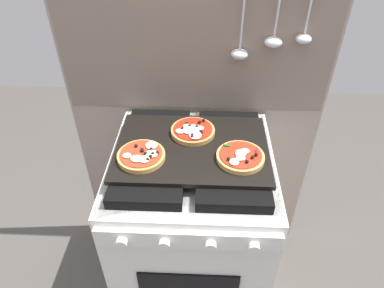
{
  "coord_description": "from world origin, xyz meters",
  "views": [
    {
      "loc": [
        0.04,
        -0.95,
        1.69
      ],
      "look_at": [
        0.0,
        0.0,
        0.93
      ],
      "focal_mm": 32.43,
      "sensor_mm": 36.0,
      "label": 1
    }
  ],
  "objects_px": {
    "pizza_right": "(240,157)",
    "pizza_left": "(142,155)",
    "baking_tray": "(192,148)",
    "pizza_center": "(192,131)",
    "stove": "(192,229)"
  },
  "relations": [
    {
      "from": "pizza_right",
      "to": "pizza_center",
      "type": "bearing_deg",
      "value": 140.77
    },
    {
      "from": "stove",
      "to": "pizza_center",
      "type": "distance_m",
      "value": 0.49
    },
    {
      "from": "baking_tray",
      "to": "pizza_left",
      "type": "xyz_separation_m",
      "value": [
        -0.17,
        -0.07,
        0.02
      ]
    },
    {
      "from": "pizza_left",
      "to": "stove",
      "type": "bearing_deg",
      "value": 23.01
    },
    {
      "from": "stove",
      "to": "pizza_center",
      "type": "xyz_separation_m",
      "value": [
        -0.0,
        0.08,
        0.48
      ]
    },
    {
      "from": "stove",
      "to": "baking_tray",
      "type": "height_order",
      "value": "baking_tray"
    },
    {
      "from": "stove",
      "to": "pizza_right",
      "type": "xyz_separation_m",
      "value": [
        0.17,
        -0.06,
        0.48
      ]
    },
    {
      "from": "stove",
      "to": "pizza_center",
      "type": "height_order",
      "value": "pizza_center"
    },
    {
      "from": "baking_tray",
      "to": "pizza_center",
      "type": "relative_size",
      "value": 3.32
    },
    {
      "from": "pizza_left",
      "to": "pizza_right",
      "type": "xyz_separation_m",
      "value": [
        0.33,
        0.01,
        -0.0
      ]
    },
    {
      "from": "pizza_right",
      "to": "pizza_left",
      "type": "bearing_deg",
      "value": -178.49
    },
    {
      "from": "stove",
      "to": "pizza_center",
      "type": "bearing_deg",
      "value": 91.99
    },
    {
      "from": "pizza_right",
      "to": "pizza_center",
      "type": "distance_m",
      "value": 0.22
    },
    {
      "from": "pizza_left",
      "to": "pizza_center",
      "type": "height_order",
      "value": "same"
    },
    {
      "from": "stove",
      "to": "pizza_right",
      "type": "distance_m",
      "value": 0.51
    }
  ]
}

